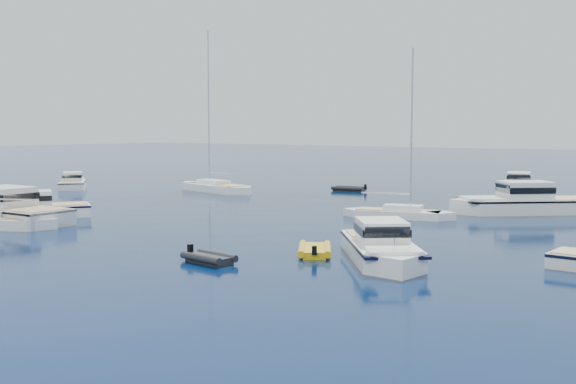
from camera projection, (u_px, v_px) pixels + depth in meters
name	position (u px, v px, depth m)	size (l,w,h in m)	color
motor_cruiser_right	(382.00, 261.00, 35.09)	(2.99, 9.77, 2.56)	white
motor_cruiser_left	(28.00, 218.00, 51.61)	(2.92, 9.53, 2.50)	white
motor_cruiser_centre	(4.00, 222.00, 49.20)	(3.69, 12.05, 3.16)	silver
motor_cruiser_far_l	(73.00, 188.00, 77.10)	(2.59, 8.45, 2.22)	white
motor_cruiser_distant	(522.00, 213.00, 54.46)	(3.63, 11.86, 3.11)	silver
motor_cruiser_horizon	(518.00, 192.00, 72.53)	(2.95, 9.65, 2.53)	white
sailboat_centre	(398.00, 218.00, 51.52)	(2.23, 8.57, 12.60)	white
sailboat_far_l	(216.00, 192.00, 72.67)	(2.99, 11.52, 16.93)	white
tender_yellow	(315.00, 254.00, 36.85)	(2.01, 3.66, 0.95)	gold
tender_grey_near	(209.00, 263.00, 34.56)	(1.66, 2.88, 0.95)	black
tender_grey_far	(349.00, 191.00, 73.45)	(1.96, 3.55, 0.95)	black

